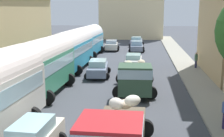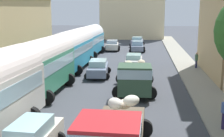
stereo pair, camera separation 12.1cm
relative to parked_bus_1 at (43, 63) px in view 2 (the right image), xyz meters
The scene contains 16 objects.
ground_plane 12.59m from the parked_bus_1, 68.20° to the left, with size 154.00×154.00×0.00m, color #3E4248.
sidewalk_left 12.01m from the parked_bus_1, 102.98° to the left, with size 2.50×70.00×0.14m, color #A8AAA2.
sidewalk_right 16.66m from the parked_bus_1, 44.14° to the left, with size 2.50×70.00×0.14m, color gray.
building_left_2 10.11m from the parked_bus_1, 129.82° to the left, with size 5.45×14.04×7.92m.
distant_church 42.69m from the parked_bus_1, 83.78° to the left, with size 12.87×6.29×19.08m.
parked_bus_1 is the anchor object (origin of this frame).
parked_bus_2 9.00m from the parked_bus_1, 90.00° to the left, with size 3.50×8.94×4.06m.
parked_bus_3 18.00m from the parked_bus_1, 90.00° to the left, with size 3.51×8.80×3.96m.
cargo_truck_0 11.71m from the parked_bus_1, 58.21° to the right, with size 3.20×7.19×2.54m.
cargo_truck_1 6.72m from the parked_bus_1, ahead, with size 3.27×7.09×2.40m.
car_0 12.39m from the parked_bus_1, 59.86° to the left, with size 2.29×4.21×1.45m.
car_1 23.67m from the parked_bus_1, 74.71° to the left, with size 2.35×4.07×1.56m.
car_2 29.89m from the parked_bus_1, 78.35° to the left, with size 2.50×4.15×1.54m.
car_4 7.00m from the parked_bus_1, 63.51° to the left, with size 2.47×4.45×1.54m.
car_5 23.81m from the parked_bus_1, 84.09° to the left, with size 2.53×4.12×1.53m.
pedestrian_2 16.45m from the parked_bus_1, 39.70° to the left, with size 0.45×0.45×1.77m.
Camera 2 is at (2.69, -5.25, 6.20)m, focal length 48.16 mm.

